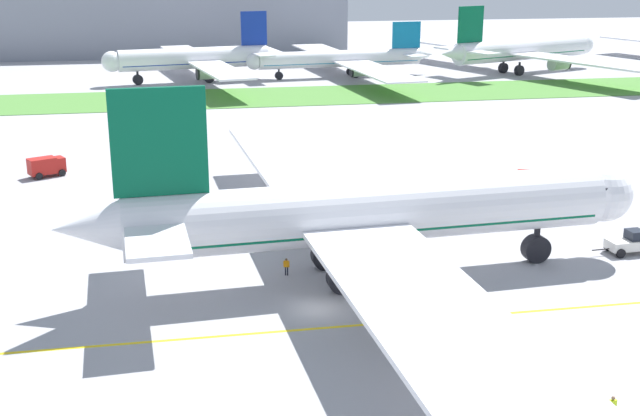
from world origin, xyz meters
TOP-DOWN VIEW (x-y plane):
  - ground_plane at (0.00, 0.00)m, footprint 600.00×600.00m
  - apron_taxi_line at (0.00, -3.64)m, footprint 280.00×0.36m
  - grass_median_strip at (0.00, 105.36)m, footprint 320.00×24.00m
  - airliner_foreground at (5.13, 5.95)m, footprint 52.09×82.34m
  - pushback_tug at (31.87, 7.53)m, footprint 5.96×2.62m
  - ground_crew_wingwalker_port at (14.74, -19.92)m, footprint 0.58×0.36m
  - ground_crew_marshaller_front at (-1.44, 7.74)m, footprint 0.54×0.38m
  - service_truck_baggage_loader at (-27.02, 47.83)m, footprint 4.94×3.87m
  - service_truck_fuel_bowser at (31.96, 28.72)m, footprint 5.04×3.77m
  - parked_airliner_far_left at (-4.24, 129.25)m, footprint 41.83×65.75m
  - parked_airliner_far_centre at (30.10, 130.89)m, footprint 45.95×74.95m
  - parked_airliner_far_right at (73.25, 129.09)m, footprint 46.96×75.83m
  - terminal_building at (-14.32, 185.48)m, footprint 110.08×20.00m

SIDE VIEW (x-z plane):
  - ground_plane at x=0.00m, z-range 0.00..0.00m
  - apron_taxi_line at x=0.00m, z-range 0.00..0.01m
  - grass_median_strip at x=0.00m, z-range 0.00..0.10m
  - ground_crew_marshaller_front at x=-1.44m, z-range 0.18..1.80m
  - pushback_tug at x=31.87m, z-range -0.10..2.17m
  - ground_crew_wingwalker_port at x=14.74m, z-range 0.18..1.90m
  - service_truck_baggage_loader at x=-27.02m, z-range 0.16..2.67m
  - service_truck_fuel_bowser at x=31.96m, z-range 0.12..2.78m
  - parked_airliner_far_centre at x=30.10m, z-range -2.01..10.50m
  - parked_airliner_far_left at x=-4.24m, z-range -2.48..12.93m
  - parked_airliner_far_right at x=73.25m, z-range -2.65..13.86m
  - airliner_foreground at x=5.13m, z-range -2.83..14.79m
  - terminal_building at x=-14.32m, z-range 0.00..18.00m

